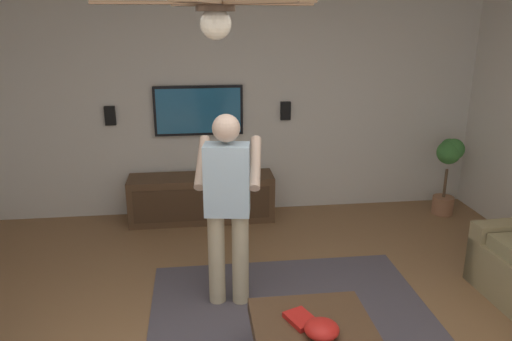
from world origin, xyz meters
TOP-DOWN VIEW (x-y plane):
  - wall_back_tv at (3.12, 0.00)m, footprint 0.10×6.24m
  - media_console at (2.79, 0.40)m, footprint 0.45×1.70m
  - tv at (3.03, 0.40)m, footprint 0.05×1.04m
  - person_standing at (0.97, 0.20)m, footprint 0.59×0.60m
  - potted_plant_tall at (2.59, -2.57)m, footprint 0.36×0.33m
  - bowl at (-0.15, -0.31)m, footprint 0.23×0.23m
  - book at (0.02, -0.22)m, footprint 0.26×0.23m
  - vase_round at (2.79, -0.03)m, footprint 0.22×0.22m
  - wall_speaker_left at (3.04, -0.65)m, footprint 0.06×0.12m
  - wall_speaker_right at (3.04, 1.42)m, footprint 0.06×0.12m
  - ceiling_fan at (-0.19, 0.32)m, footprint 1.19×1.16m

SIDE VIEW (x-z plane):
  - media_console at x=2.79m, z-range 0.00..0.55m
  - book at x=0.02m, z-range 0.40..0.44m
  - bowl at x=-0.15m, z-range 0.40..0.50m
  - potted_plant_tall at x=2.59m, z-range 0.16..1.13m
  - vase_round at x=2.79m, z-range 0.55..0.77m
  - person_standing at x=0.97m, z-range 0.11..1.75m
  - wall_speaker_right at x=3.04m, z-range 1.14..1.36m
  - wall_speaker_left at x=3.04m, z-range 1.15..1.37m
  - tv at x=3.03m, z-range 0.99..1.58m
  - wall_back_tv at x=3.12m, z-range 0.00..2.72m
  - ceiling_fan at x=-0.19m, z-range 2.17..2.63m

